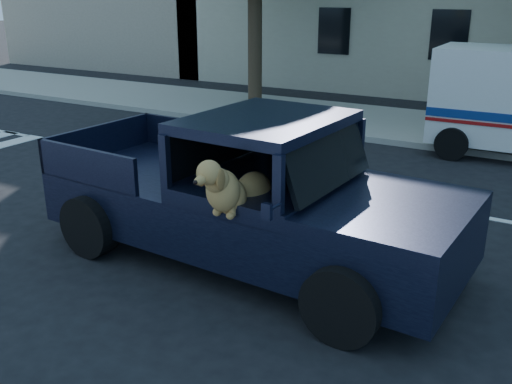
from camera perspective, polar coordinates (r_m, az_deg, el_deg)
ground at (r=8.74m, az=-9.15°, el=-4.86°), size 120.00×120.00×0.00m
far_sidewalk at (r=16.51m, az=11.35°, el=6.92°), size 60.00×4.00×0.15m
lane_stripes at (r=10.62m, az=11.13°, el=-0.47°), size 21.60×0.14×0.01m
pickup_truck at (r=7.83m, az=-1.42°, el=-1.98°), size 5.89×3.11×2.07m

